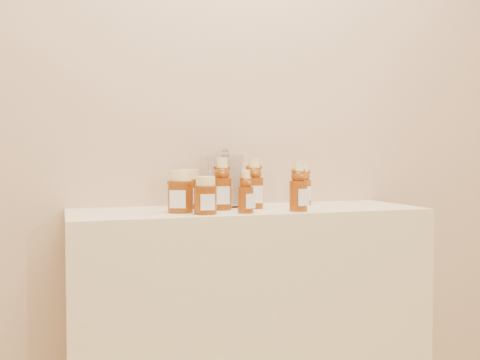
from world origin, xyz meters
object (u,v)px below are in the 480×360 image
object	(u,v)px
display_table	(249,339)
glass_canister	(225,179)
bear_bottle_back_left	(222,180)
honey_jar_left	(180,192)
bear_bottle_front_left	(246,189)

from	to	relation	value
display_table	glass_canister	bearing A→B (deg)	121.16
bear_bottle_back_left	honey_jar_left	world-z (taller)	bear_bottle_back_left
honey_jar_left	glass_canister	distance (m)	0.24
bear_bottle_back_left	bear_bottle_front_left	world-z (taller)	bear_bottle_back_left
bear_bottle_back_left	bear_bottle_front_left	xyz separation A→B (m)	(0.04, -0.12, -0.02)
bear_bottle_front_left	glass_canister	distance (m)	0.23
bear_bottle_back_left	display_table	bearing A→B (deg)	15.46
bear_bottle_back_left	honey_jar_left	distance (m)	0.16
display_table	bear_bottle_front_left	bearing A→B (deg)	-114.25
honey_jar_left	glass_canister	xyz separation A→B (m)	(0.19, 0.14, 0.03)
bear_bottle_front_left	glass_canister	bearing A→B (deg)	71.39
glass_canister	honey_jar_left	bearing A→B (deg)	-143.22
display_table	bear_bottle_back_left	world-z (taller)	bear_bottle_back_left
glass_canister	bear_bottle_back_left	bearing A→B (deg)	-112.45
honey_jar_left	bear_bottle_back_left	bearing A→B (deg)	39.19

